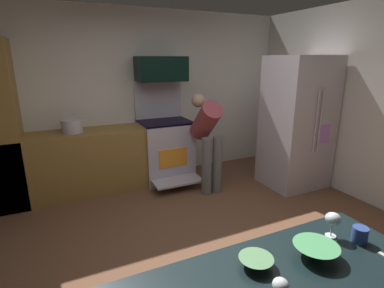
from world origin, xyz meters
The scene contains 13 objects.
ground_plane centered at (0.00, 0.00, -0.01)m, with size 5.20×4.80×0.02m, color brown.
wall_back centered at (0.00, 2.34, 1.30)m, with size 5.20×0.12×2.60m, color silver.
lower_cabinet_run centered at (-0.90, 1.98, 0.45)m, with size 2.40×0.60×0.90m, color olive.
oven_range centered at (0.33, 1.97, 0.51)m, with size 0.76×0.97×1.54m.
microwave centered at (0.33, 2.06, 1.72)m, with size 0.74×0.38×0.36m, color black.
refrigerator centered at (2.03, 0.95, 0.96)m, with size 0.86×0.76×1.91m.
person_cook centered at (0.74, 1.34, 0.83)m, with size 0.31×0.65×1.38m.
mixing_bowl_large centered at (-0.39, -1.29, 0.92)m, with size 0.17×0.17×0.05m, color #609461.
mixing_bowl_small centered at (-0.08, -1.36, 0.93)m, with size 0.23×0.23×0.07m, color #50A162.
wine_glass_near centered at (0.14, -1.26, 1.01)m, with size 0.08×0.08×0.15m.
wine_glass_far centered at (-0.46, -1.53, 1.00)m, with size 0.07×0.07×0.14m.
mug_coffee centered at (0.24, -1.37, 0.94)m, with size 0.08×0.08×0.09m, color #2E458C.
stock_pot centered at (-1.00, 1.98, 0.99)m, with size 0.27×0.27×0.18m, color #BEB8C4.
Camera 1 is at (-1.18, -2.25, 1.86)m, focal length 27.62 mm.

